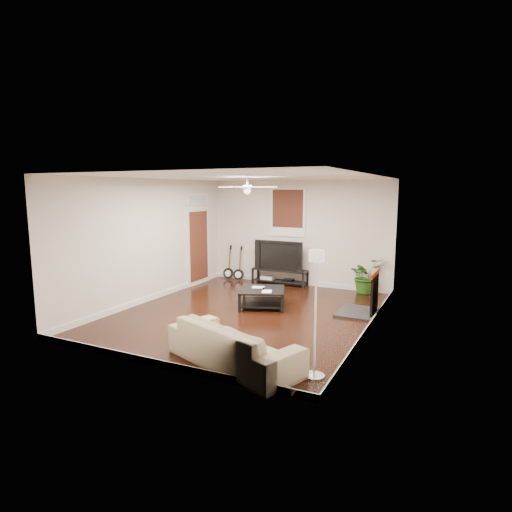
# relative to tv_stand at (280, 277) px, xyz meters

# --- Properties ---
(room) EXTENTS (5.01, 6.01, 2.81)m
(room) POSITION_rel_tv_stand_xyz_m (0.44, -2.78, 1.19)
(room) COLOR black
(room) RESTS_ON ground
(brick_accent) EXTENTS (0.02, 2.20, 2.80)m
(brick_accent) POSITION_rel_tv_stand_xyz_m (2.92, -1.78, 1.19)
(brick_accent) COLOR #B5623A
(brick_accent) RESTS_ON floor
(fireplace) EXTENTS (0.80, 1.10, 0.92)m
(fireplace) POSITION_rel_tv_stand_xyz_m (2.64, -1.78, 0.25)
(fireplace) COLOR black
(fireplace) RESTS_ON floor
(window_back) EXTENTS (1.00, 0.06, 1.30)m
(window_back) POSITION_rel_tv_stand_xyz_m (0.14, 0.19, 1.74)
(window_back) COLOR black
(window_back) RESTS_ON wall_back
(door_left) EXTENTS (0.08, 1.00, 2.50)m
(door_left) POSITION_rel_tv_stand_xyz_m (-2.02, -0.88, 1.04)
(door_left) COLOR white
(door_left) RESTS_ON wall_left
(tv_stand) EXTENTS (1.52, 0.40, 0.42)m
(tv_stand) POSITION_rel_tv_stand_xyz_m (0.00, 0.00, 0.00)
(tv_stand) COLOR black
(tv_stand) RESTS_ON floor
(tv) EXTENTS (1.36, 0.18, 0.78)m
(tv) POSITION_rel_tv_stand_xyz_m (0.00, 0.02, 0.60)
(tv) COLOR black
(tv) RESTS_ON tv_stand
(coffee_table) EXTENTS (1.23, 1.23, 0.40)m
(coffee_table) POSITION_rel_tv_stand_xyz_m (0.50, -2.21, -0.01)
(coffee_table) COLOR black
(coffee_table) RESTS_ON floor
(sofa) EXTENTS (2.33, 1.55, 0.63)m
(sofa) POSITION_rel_tv_stand_xyz_m (1.43, -5.20, 0.10)
(sofa) COLOR tan
(sofa) RESTS_ON floor
(floor_lamp) EXTENTS (0.37, 0.37, 1.77)m
(floor_lamp) POSITION_rel_tv_stand_xyz_m (2.64, -5.10, 0.67)
(floor_lamp) COLOR white
(floor_lamp) RESTS_ON floor
(potted_plant) EXTENTS (1.02, 1.05, 0.89)m
(potted_plant) POSITION_rel_tv_stand_xyz_m (2.29, 0.04, 0.23)
(potted_plant) COLOR #245919
(potted_plant) RESTS_ON floor
(guitar_left) EXTENTS (0.33, 0.26, 0.98)m
(guitar_left) POSITION_rel_tv_stand_xyz_m (-1.58, -0.03, 0.28)
(guitar_left) COLOR black
(guitar_left) RESTS_ON floor
(guitar_right) EXTENTS (0.35, 0.28, 0.98)m
(guitar_right) POSITION_rel_tv_stand_xyz_m (-1.23, -0.06, 0.28)
(guitar_right) COLOR black
(guitar_right) RESTS_ON floor
(ceiling_fan) EXTENTS (1.24, 1.24, 0.32)m
(ceiling_fan) POSITION_rel_tv_stand_xyz_m (0.44, -2.78, 2.39)
(ceiling_fan) COLOR white
(ceiling_fan) RESTS_ON ceiling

